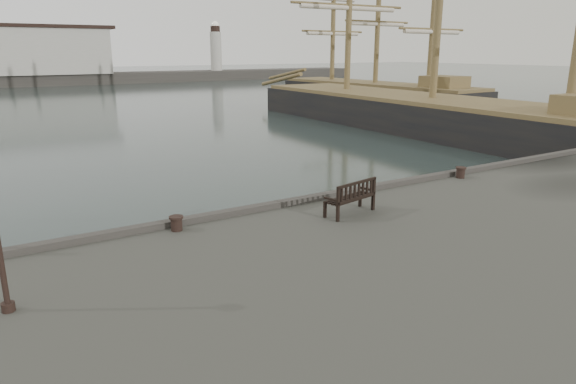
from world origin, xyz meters
name	(u,v)px	position (x,y,z in m)	size (l,w,h in m)	color
ground	(315,243)	(0.00, 0.00, 0.00)	(400.00, 400.00, 0.00)	black
bench	(350,204)	(-0.05, -1.87, 1.88)	(1.80, 0.92, 0.99)	black
bollard_left	(176,223)	(-4.91, -0.55, 1.76)	(0.38, 0.38, 0.40)	black
bollard_right	(461,173)	(6.28, -0.59, 1.77)	(0.39, 0.39, 0.41)	black
tall_ship_main	(431,122)	(21.84, 15.35, 0.75)	(8.50, 39.46, 29.50)	black
tall_ship_far	(374,99)	(30.95, 32.46, 0.79)	(7.40, 27.94, 23.71)	black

